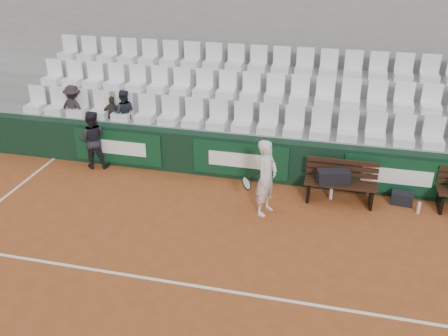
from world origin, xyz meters
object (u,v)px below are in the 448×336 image
at_px(sports_bag_ground, 402,198).
at_px(spectator_a, 71,91).
at_px(ball_kid, 93,139).
at_px(sports_bag_left, 333,177).
at_px(spectator_b, 112,98).
at_px(spectator_c, 122,95).
at_px(water_bottle_far, 419,208).
at_px(water_bottle_near, 331,193).
at_px(bench_left, 340,192).
at_px(tennis_player, 266,178).

xyz_separation_m(sports_bag_ground, spectator_a, (-7.98, 0.92, 1.47)).
xyz_separation_m(sports_bag_ground, ball_kid, (-7.12, 0.13, 0.58)).
relative_size(sports_bag_left, spectator_a, 0.56).
relative_size(spectator_b, spectator_c, 0.84).
bearing_deg(water_bottle_far, spectator_a, 171.56).
bearing_deg(spectator_b, water_bottle_near, 159.97).
distance_m(bench_left, sports_bag_ground, 1.31).
bearing_deg(spectator_b, spectator_a, -9.08).
relative_size(water_bottle_far, spectator_b, 0.25).
xyz_separation_m(sports_bag_ground, tennis_player, (-2.76, -1.01, 0.67)).
bearing_deg(tennis_player, spectator_a, 159.72).
distance_m(sports_bag_ground, tennis_player, 3.01).
height_order(sports_bag_left, water_bottle_far, sports_bag_left).
distance_m(sports_bag_ground, ball_kid, 7.14).
distance_m(water_bottle_far, ball_kid, 7.47).
bearing_deg(ball_kid, spectator_c, -135.12).
bearing_deg(water_bottle_near, bench_left, -24.39).
distance_m(ball_kid, spectator_a, 1.47).
xyz_separation_m(water_bottle_far, spectator_a, (-8.29, 1.23, 1.48)).
xyz_separation_m(bench_left, sports_bag_left, (-0.17, -0.04, 0.37)).
height_order(sports_bag_ground, tennis_player, tennis_player).
bearing_deg(sports_bag_ground, sports_bag_left, -169.96).
distance_m(water_bottle_far, spectator_b, 7.46).
relative_size(sports_bag_ground, spectator_a, 0.36).
bearing_deg(ball_kid, sports_bag_ground, 166.05).
height_order(sports_bag_left, spectator_a, spectator_a).
height_order(spectator_a, spectator_c, spectator_a).
bearing_deg(bench_left, water_bottle_near, 155.61).
bearing_deg(water_bottle_near, sports_bag_left, -85.61).
relative_size(tennis_player, spectator_c, 1.35).
height_order(tennis_player, spectator_a, spectator_a).
distance_m(tennis_player, spectator_c, 4.39).
distance_m(sports_bag_left, tennis_player, 1.52).
relative_size(water_bottle_near, ball_kid, 0.18).
bearing_deg(spectator_a, tennis_player, 168.86).
distance_m(sports_bag_left, spectator_a, 6.70).
bearing_deg(spectator_a, water_bottle_far, -179.31).
distance_m(tennis_player, spectator_a, 5.62).
bearing_deg(spectator_c, ball_kid, 41.92).
relative_size(sports_bag_left, water_bottle_far, 2.71).
xyz_separation_m(spectator_a, spectator_c, (1.36, 0.00, -0.01)).
distance_m(sports_bag_left, spectator_b, 5.66).
distance_m(water_bottle_far, tennis_player, 3.22).
height_order(ball_kid, spectator_a, spectator_a).
height_order(sports_bag_left, tennis_player, tennis_player).
distance_m(spectator_a, spectator_c, 1.36).
bearing_deg(spectator_a, sports_bag_left, 178.94).
relative_size(sports_bag_left, tennis_player, 0.42).
relative_size(sports_bag_ground, spectator_b, 0.44).
relative_size(ball_kid, spectator_a, 1.19).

